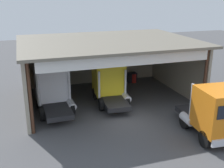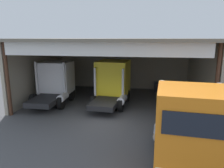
% 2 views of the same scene
% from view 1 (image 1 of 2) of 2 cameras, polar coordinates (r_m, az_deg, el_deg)
% --- Properties ---
extents(ground_plane, '(80.00, 80.00, 0.00)m').
position_cam_1_polar(ground_plane, '(20.45, 2.95, -7.46)').
color(ground_plane, '#4C4C4F').
rests_on(ground_plane, ground).
extents(workshop_shed, '(14.15, 10.49, 5.17)m').
position_cam_1_polar(workshop_shed, '(24.28, -1.65, 5.77)').
color(workshop_shed, '#9E937F').
rests_on(workshop_shed, ground).
extents(truck_white_yard_outside, '(2.74, 4.86, 3.43)m').
position_cam_1_polar(truck_white_yard_outside, '(21.92, -11.92, -1.19)').
color(truck_white_yard_outside, white).
rests_on(truck_white_yard_outside, ground).
extents(truck_yellow_center_right_bay, '(2.68, 5.37, 3.45)m').
position_cam_1_polar(truck_yellow_center_right_bay, '(23.21, -0.54, 0.60)').
color(truck_yellow_center_right_bay, yellow).
rests_on(truck_yellow_center_right_bay, ground).
extents(truck_orange_center_left_bay, '(2.84, 5.45, 3.42)m').
position_cam_1_polar(truck_orange_center_left_bay, '(18.46, 20.54, -5.46)').
color(truck_orange_center_left_bay, orange).
rests_on(truck_orange_center_left_bay, ground).
extents(oil_drum, '(0.58, 0.58, 0.91)m').
position_cam_1_polar(oil_drum, '(28.76, 4.42, 1.22)').
color(oil_drum, '#B21E19').
rests_on(oil_drum, ground).
extents(tool_cart, '(0.90, 0.60, 1.00)m').
position_cam_1_polar(tool_cart, '(28.82, 4.12, 1.37)').
color(tool_cart, black).
rests_on(tool_cart, ground).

